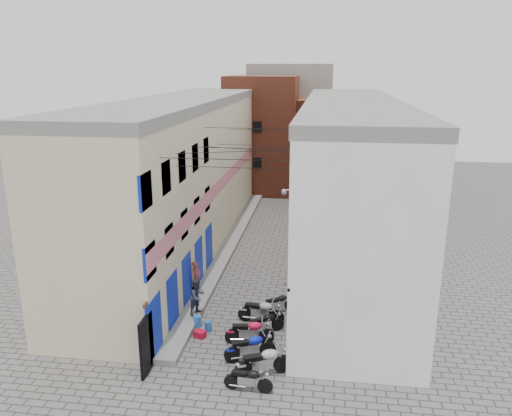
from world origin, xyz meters
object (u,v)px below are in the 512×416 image
at_px(motorcycle_d, 250,330).
at_px(person_a, 196,277).
at_px(motorcycle_a, 248,378).
at_px(motorcycle_f, 261,310).
at_px(motorcycle_b, 263,361).
at_px(person_b, 198,297).
at_px(water_jug_near, 208,326).
at_px(red_crate, 200,334).
at_px(motorcycle_e, 265,322).
at_px(motorcycle_c, 250,346).
at_px(water_jug_far, 197,321).
at_px(motorcycle_g, 278,302).

xyz_separation_m(motorcycle_d, person_a, (-3.15, 3.74, 0.47)).
bearing_deg(motorcycle_a, motorcycle_f, -173.35).
xyz_separation_m(motorcycle_b, person_b, (-3.39, 3.80, 0.45)).
relative_size(water_jug_near, red_crate, 1.01).
distance_m(motorcycle_d, motorcycle_e, 1.03).
distance_m(motorcycle_d, person_b, 3.11).
distance_m(motorcycle_a, water_jug_near, 4.38).
height_order(motorcycle_b, motorcycle_c, motorcycle_b).
bearing_deg(water_jug_far, motorcycle_b, -43.80).
bearing_deg(motorcycle_c, person_b, -159.71).
xyz_separation_m(motorcycle_c, motorcycle_d, (-0.20, 1.15, -0.01)).
height_order(motorcycle_a, motorcycle_g, motorcycle_a).
bearing_deg(motorcycle_b, water_jug_near, -160.56).
height_order(motorcycle_a, motorcycle_c, motorcycle_c).
relative_size(person_b, red_crate, 3.59).
xyz_separation_m(motorcycle_b, motorcycle_c, (-0.62, 0.95, -0.04)).
distance_m(motorcycle_e, water_jug_far, 2.93).
xyz_separation_m(motorcycle_c, person_b, (-2.76, 2.85, 0.48)).
height_order(motorcycle_d, motorcycle_g, motorcycle_d).
height_order(motorcycle_b, motorcycle_g, motorcycle_b).
xyz_separation_m(motorcycle_a, motorcycle_b, (0.40, 0.93, 0.13)).
bearing_deg(water_jug_near, red_crate, -114.35).
xyz_separation_m(motorcycle_g, person_a, (-4.04, 0.94, 0.56)).
bearing_deg(motorcycle_c, person_a, -169.41).
xyz_separation_m(motorcycle_d, water_jug_near, (-1.87, 0.69, -0.35)).
height_order(motorcycle_g, water_jug_far, motorcycle_g).
height_order(person_a, water_jug_near, person_a).
bearing_deg(motorcycle_b, person_a, -170.28).
relative_size(motorcycle_e, water_jug_near, 3.72).
height_order(motorcycle_e, person_a, person_a).
bearing_deg(motorcycle_e, motorcycle_g, 139.48).
distance_m(motorcycle_g, water_jug_far, 3.77).
bearing_deg(motorcycle_a, person_a, -147.83).
height_order(motorcycle_e, motorcycle_g, motorcycle_e).
distance_m(person_a, water_jug_near, 3.41).
xyz_separation_m(motorcycle_e, motorcycle_g, (0.38, 1.91, -0.01)).
xyz_separation_m(person_b, water_jug_near, (0.70, -1.01, -0.84)).
distance_m(person_a, red_crate, 3.82).
xyz_separation_m(motorcycle_d, red_crate, (-2.10, 0.17, -0.43)).
bearing_deg(motorcycle_g, red_crate, -77.85).
bearing_deg(water_jug_near, motorcycle_d, -20.18).
bearing_deg(person_a, person_b, -145.91).
bearing_deg(motorcycle_c, motorcycle_g, 146.27).
relative_size(motorcycle_f, red_crate, 4.49).
relative_size(motorcycle_b, motorcycle_f, 1.05).
height_order(motorcycle_c, water_jug_near, motorcycle_c).
relative_size(motorcycle_a, motorcycle_f, 0.83).
xyz_separation_m(motorcycle_d, motorcycle_e, (0.51, 0.89, -0.08)).
xyz_separation_m(motorcycle_a, water_jug_near, (-2.30, 3.72, -0.26)).
height_order(motorcycle_c, person_a, person_a).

